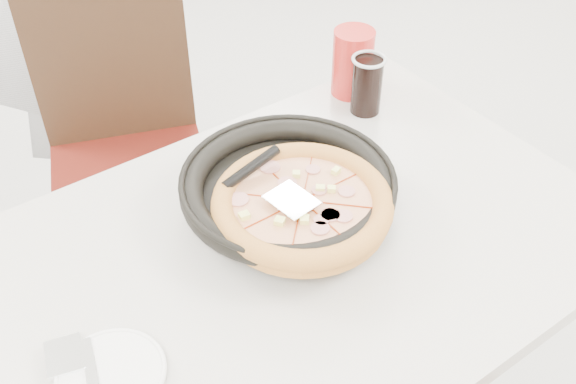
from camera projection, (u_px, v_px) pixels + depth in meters
floor at (275, 321)px, 2.04m from camera, size 7.00×7.00×0.00m
main_table at (291, 363)px, 1.49m from camera, size 1.24×0.86×0.75m
chair_far at (131, 171)px, 1.83m from camera, size 0.54×0.54×0.95m
trivet at (283, 229)px, 1.24m from camera, size 0.14×0.14×0.04m
pizza_pan at (288, 195)px, 1.28m from camera, size 0.38×0.38×0.01m
pizza at (302, 209)px, 1.22m from camera, size 0.33×0.33×0.02m
pizza_server at (292, 200)px, 1.19m from camera, size 0.08×0.09×0.00m
side_plate at (112, 375)px, 1.02m from camera, size 0.17×0.17×0.01m
cola_glass at (367, 86)px, 1.52m from camera, size 0.07×0.07×0.13m
red_cup at (353, 63)px, 1.57m from camera, size 0.10×0.10×0.16m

